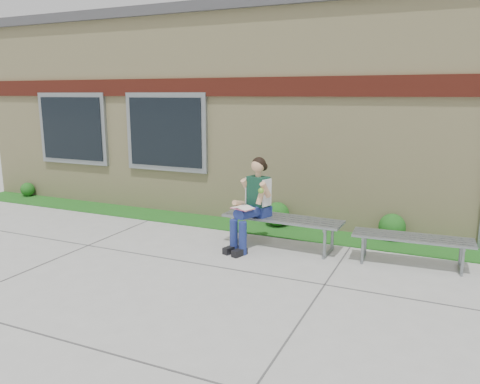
% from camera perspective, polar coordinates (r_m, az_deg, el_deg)
% --- Properties ---
extents(ground, '(80.00, 80.00, 0.00)m').
position_cam_1_polar(ground, '(6.25, 0.03, -11.43)').
color(ground, '#9E9E99').
rests_on(ground, ground).
extents(grass_strip, '(16.00, 0.80, 0.02)m').
position_cam_1_polar(grass_strip, '(8.55, 7.19, -4.97)').
color(grass_strip, '#164913').
rests_on(grass_strip, ground).
extents(school_building, '(16.20, 6.22, 4.20)m').
position_cam_1_polar(school_building, '(11.48, 12.51, 9.75)').
color(school_building, beige).
rests_on(school_building, ground).
extents(bench_left, '(1.98, 0.62, 0.51)m').
position_cam_1_polar(bench_left, '(7.67, 5.16, -3.93)').
color(bench_left, gray).
rests_on(bench_left, ground).
extents(bench_right, '(1.71, 0.56, 0.44)m').
position_cam_1_polar(bench_right, '(7.31, 20.20, -5.86)').
color(bench_right, gray).
rests_on(bench_right, ground).
extents(girl, '(0.60, 0.93, 1.48)m').
position_cam_1_polar(girl, '(7.52, 1.53, -1.16)').
color(girl, navy).
rests_on(girl, ground).
extents(shrub_west, '(0.33, 0.33, 0.33)m').
position_cam_1_polar(shrub_west, '(12.56, -24.47, 0.30)').
color(shrub_west, '#164913').
rests_on(shrub_west, grass_strip).
extents(shrub_mid, '(0.45, 0.45, 0.45)m').
position_cam_1_polar(shrub_mid, '(8.86, 4.57, -2.71)').
color(shrub_mid, '#164913').
rests_on(shrub_mid, grass_strip).
extents(shrub_east, '(0.45, 0.45, 0.45)m').
position_cam_1_polar(shrub_east, '(8.43, 18.05, -4.05)').
color(shrub_east, '#164913').
rests_on(shrub_east, grass_strip).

